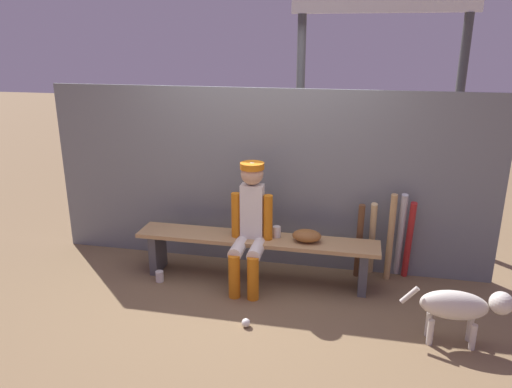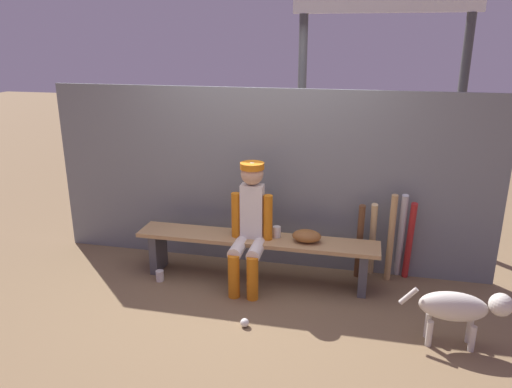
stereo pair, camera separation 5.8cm
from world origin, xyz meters
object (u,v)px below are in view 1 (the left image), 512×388
object	(u,v)px
dugout_bench	(256,247)
bat_aluminum_silver	(400,236)
baseball_glove	(307,236)
cup_on_ground	(160,276)
cup_on_bench	(277,232)
bat_wood_natural	(372,239)
scoreboard	(389,9)
bat_wood_tan	(390,238)
player_seated	(250,222)
bat_wood_dark	(359,241)
dog	(461,306)
baseball	(246,323)
bat_aluminum_red	(409,240)

from	to	relation	value
dugout_bench	bat_aluminum_silver	bearing A→B (deg)	13.61
dugout_bench	baseball_glove	distance (m)	0.53
cup_on_ground	cup_on_bench	bearing A→B (deg)	14.26
dugout_bench	bat_wood_natural	distance (m)	1.18
scoreboard	bat_wood_tan	bearing A→B (deg)	-83.27
player_seated	bat_wood_dark	distance (m)	1.14
baseball_glove	bat_aluminum_silver	distance (m)	0.96
baseball_glove	cup_on_bench	world-z (taller)	baseball_glove
bat_wood_tan	cup_on_ground	world-z (taller)	bat_wood_tan
bat_wood_dark	cup_on_bench	size ratio (longest dim) A/B	7.27
bat_wood_natural	bat_aluminum_silver	bearing A→B (deg)	1.73
bat_wood_tan	dog	size ratio (longest dim) A/B	1.10
bat_aluminum_silver	cup_on_bench	size ratio (longest dim) A/B	8.62
bat_aluminum_silver	dog	world-z (taller)	bat_aluminum_silver
baseball	dugout_bench	bearing A→B (deg)	96.35
baseball_glove	bat_wood_dark	xyz separation A→B (m)	(0.50, 0.27, -0.13)
dugout_bench	player_seated	size ratio (longest dim) A/B	1.96
bat_aluminum_silver	dugout_bench	bearing A→B (deg)	-166.39
bat_wood_dark	baseball	size ratio (longest dim) A/B	10.81
scoreboard	dog	world-z (taller)	scoreboard
baseball	cup_on_bench	world-z (taller)	cup_on_bench
bat_wood_natural	bat_wood_tan	distance (m)	0.19
bat_wood_natural	bat_wood_tan	bearing A→B (deg)	-20.59
bat_aluminum_red	dugout_bench	bearing A→B (deg)	-167.42
dugout_bench	cup_on_bench	world-z (taller)	cup_on_bench
cup_on_ground	cup_on_bench	xyz separation A→B (m)	(1.14, 0.29, 0.47)
baseball	cup_on_bench	xyz separation A→B (m)	(0.10, 0.90, 0.48)
cup_on_ground	cup_on_bench	size ratio (longest dim) A/B	1.00
dugout_bench	bat_wood_dark	bearing A→B (deg)	15.01
bat_wood_natural	bat_aluminum_red	bearing A→B (deg)	0.10
dugout_bench	bat_aluminum_red	xyz separation A→B (m)	(1.49, 0.33, 0.06)
baseball_glove	bat_wood_natural	world-z (taller)	bat_wood_natural
bat_aluminum_silver	scoreboard	xyz separation A→B (m)	(-0.24, 1.10, 2.17)
bat_aluminum_red	cup_on_ground	size ratio (longest dim) A/B	7.77
bat_wood_dark	bat_wood_natural	xyz separation A→B (m)	(0.13, 0.06, 0.01)
player_seated	dog	distance (m)	1.97
bat_wood_natural	dugout_bench	bearing A→B (deg)	-163.67
player_seated	bat_aluminum_red	distance (m)	1.60
player_seated	baseball_glove	world-z (taller)	player_seated
dog	baseball_glove	bearing A→B (deg)	151.24
bat_aluminum_silver	baseball	distance (m)	1.82
bat_wood_dark	bat_aluminum_red	distance (m)	0.49
baseball_glove	bat_aluminum_silver	xyz separation A→B (m)	(0.90, 0.34, -0.06)
bat_wood_tan	dog	distance (m)	1.11
bat_wood_natural	bat_aluminum_silver	world-z (taller)	bat_aluminum_silver
bat_aluminum_red	cup_on_ground	distance (m)	2.52
bat_aluminum_red	bat_wood_dark	bearing A→B (deg)	-172.63
dog	baseball	bearing A→B (deg)	-175.68
baseball	scoreboard	xyz separation A→B (m)	(1.07, 2.29, 2.60)
player_seated	dog	bearing A→B (deg)	-18.25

